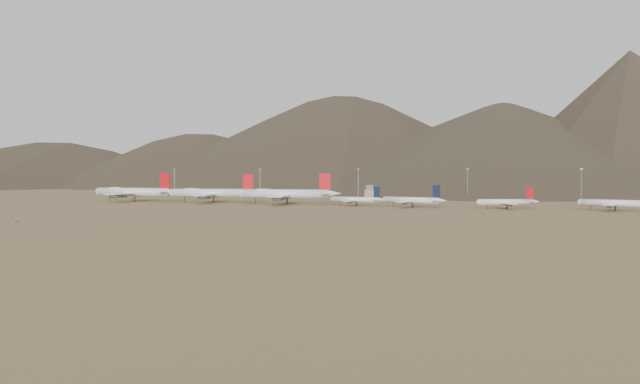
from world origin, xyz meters
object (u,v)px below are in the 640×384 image
(narrowbody_a, at_px, (357,200))
(control_tower, at_px, (370,193))
(narrowbody_b, at_px, (413,200))
(widebody_west, at_px, (133,192))
(widebody_centre, at_px, (212,193))
(widebody_east, at_px, (286,194))

(narrowbody_a, relative_size, control_tower, 3.33)
(narrowbody_a, relative_size, narrowbody_b, 0.91)
(narrowbody_a, bearing_deg, control_tower, 105.38)
(narrowbody_b, bearing_deg, widebody_west, -169.28)
(widebody_centre, bearing_deg, control_tower, 27.30)
(widebody_centre, distance_m, narrowbody_b, 154.11)
(narrowbody_b, bearing_deg, widebody_east, -172.15)
(narrowbody_a, bearing_deg, widebody_centre, -175.78)
(control_tower, bearing_deg, narrowbody_a, -82.72)
(widebody_east, relative_size, narrowbody_a, 1.85)
(widebody_west, xyz_separation_m, widebody_centre, (65.54, 4.45, -0.19))
(control_tower, bearing_deg, widebody_east, -114.52)
(widebody_east, xyz_separation_m, control_tower, (40.89, 89.66, -2.29))
(widebody_east, bearing_deg, control_tower, 56.31)
(widebody_east, height_order, narrowbody_a, widebody_east)
(widebody_centre, height_order, widebody_east, widebody_east)
(widebody_west, distance_m, control_tower, 189.21)
(narrowbody_a, distance_m, control_tower, 91.88)
(widebody_centre, distance_m, narrowbody_a, 113.95)
(narrowbody_b, xyz_separation_m, control_tower, (-51.29, 98.98, 0.53))
(widebody_east, bearing_deg, widebody_west, 170.02)
(widebody_centre, height_order, control_tower, widebody_centre)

